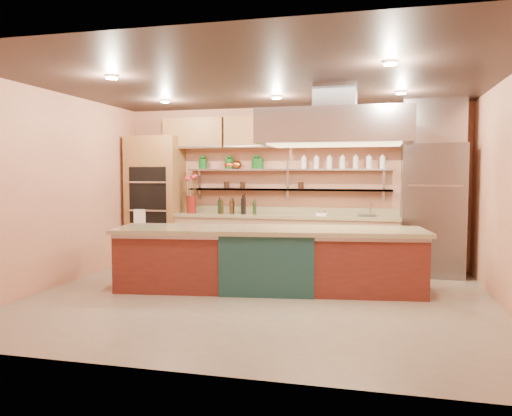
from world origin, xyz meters
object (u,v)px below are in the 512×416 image
(flower_vase, at_px, (191,204))
(kitchen_scale, at_px, (322,212))
(copper_kettle, at_px, (237,165))
(refrigerator, at_px, (432,210))
(island, at_px, (269,259))
(green_canister, at_px, (259,164))

(flower_vase, distance_m, kitchen_scale, 2.33)
(copper_kettle, bearing_deg, flower_vase, -164.38)
(refrigerator, bearing_deg, kitchen_scale, 179.67)
(island, relative_size, flower_vase, 13.82)
(kitchen_scale, height_order, green_canister, green_canister)
(island, distance_m, green_canister, 2.38)
(copper_kettle, bearing_deg, kitchen_scale, -8.10)
(flower_vase, bearing_deg, green_canister, 10.38)
(refrigerator, bearing_deg, green_canister, 175.45)
(copper_kettle, xyz_separation_m, green_canister, (0.41, 0.00, 0.02))
(copper_kettle, bearing_deg, island, -62.00)
(copper_kettle, bearing_deg, refrigerator, -3.98)
(refrigerator, xyz_separation_m, flower_vase, (-4.09, 0.01, 0.03))
(island, bearing_deg, copper_kettle, 110.25)
(island, xyz_separation_m, green_canister, (-0.57, 1.86, 1.37))
(island, xyz_separation_m, kitchen_scale, (0.56, 1.64, 0.54))
(flower_vase, bearing_deg, refrigerator, -0.14)
(flower_vase, relative_size, green_canister, 1.64)
(green_canister, bearing_deg, island, -72.84)
(kitchen_scale, relative_size, copper_kettle, 0.93)
(flower_vase, height_order, kitchen_scale, flower_vase)
(refrigerator, relative_size, flower_vase, 6.93)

